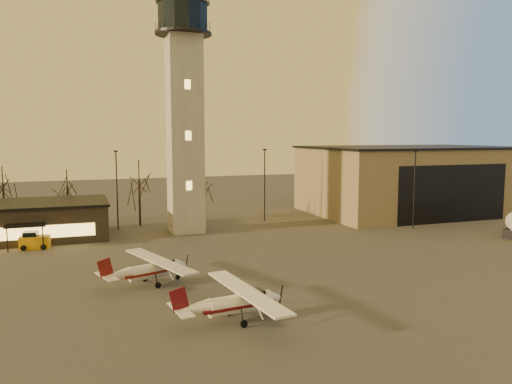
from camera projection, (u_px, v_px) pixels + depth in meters
ground at (275, 310)px, 34.55m from camera, size 220.00×220.00×0.00m
control_tower at (184, 100)px, 60.74m from camera, size 6.80×6.80×32.60m
hangar at (408, 179)px, 77.77m from camera, size 30.60×20.60×10.30m
light_poles at (188, 188)px, 63.09m from camera, size 58.50×12.25×10.14m
tree_row at (69, 182)px, 65.92m from camera, size 37.20×9.20×8.80m
cessna_front at (242, 306)px, 32.57m from camera, size 8.24×10.39×2.85m
cessna_rear at (156, 272)px, 40.57m from camera, size 8.22×10.08×2.82m
service_cart at (34, 242)px, 53.16m from camera, size 3.11×2.17×1.86m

